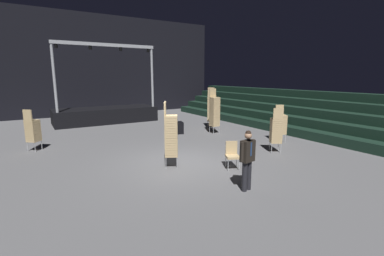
# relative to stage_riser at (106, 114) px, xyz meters

# --- Properties ---
(ground_plane) EXTENTS (22.00, 30.00, 0.10)m
(ground_plane) POSITION_rel_stage_riser_xyz_m (0.00, -10.61, -0.65)
(ground_plane) COLOR slate
(arena_end_wall) EXTENTS (22.00, 0.30, 8.00)m
(arena_end_wall) POSITION_rel_stage_riser_xyz_m (0.00, 4.39, 3.40)
(arena_end_wall) COLOR black
(arena_end_wall) RESTS_ON ground_plane
(bleacher_bank_right) EXTENTS (3.75, 24.00, 2.25)m
(bleacher_bank_right) POSITION_rel_stage_riser_xyz_m (9.12, -9.61, 0.52)
(bleacher_bank_right) COLOR black
(bleacher_bank_right) RESTS_ON ground_plane
(stage_riser) EXTENTS (6.67, 2.57, 5.18)m
(stage_riser) POSITION_rel_stage_riser_xyz_m (0.00, 0.00, 0.00)
(stage_riser) COLOR black
(stage_riser) RESTS_ON ground_plane
(man_with_tie) EXTENTS (0.57, 0.29, 1.72)m
(man_with_tie) POSITION_rel_stage_riser_xyz_m (0.44, -13.67, 0.37)
(man_with_tie) COLOR black
(man_with_tie) RESTS_ON ground_plane
(chair_stack_front_left) EXTENTS (0.62, 0.62, 2.48)m
(chair_stack_front_left) POSITION_rel_stage_riser_xyz_m (5.10, -5.41, 0.63)
(chair_stack_front_left) COLOR #B2B5BA
(chair_stack_front_left) RESTS_ON ground_plane
(chair_stack_front_right) EXTENTS (0.44, 0.44, 2.48)m
(chair_stack_front_right) POSITION_rel_stage_riser_xyz_m (4.26, -6.86, 0.63)
(chair_stack_front_right) COLOR #B2B5BA
(chair_stack_front_right) RESTS_ON ground_plane
(chair_stack_mid_left) EXTENTS (0.62, 0.62, 1.79)m
(chair_stack_mid_left) POSITION_rel_stage_riser_xyz_m (-4.50, -5.82, 0.30)
(chair_stack_mid_left) COLOR #B2B5BA
(chair_stack_mid_left) RESTS_ON ground_plane
(chair_stack_mid_right) EXTENTS (0.61, 0.61, 1.88)m
(chair_stack_mid_right) POSITION_rel_stage_riser_xyz_m (4.18, -11.35, 0.34)
(chair_stack_mid_right) COLOR #B2B5BA
(chair_stack_mid_right) RESTS_ON ground_plane
(chair_stack_mid_centre) EXTENTS (0.60, 0.60, 2.31)m
(chair_stack_mid_centre) POSITION_rel_stage_riser_xyz_m (-0.45, -10.79, 0.55)
(chair_stack_mid_centre) COLOR #B2B5BA
(chair_stack_mid_centre) RESTS_ON ground_plane
(chair_stack_rear_left) EXTENTS (0.57, 0.57, 1.79)m
(chair_stack_rear_left) POSITION_rel_stage_riser_xyz_m (5.73, -10.23, 0.30)
(chair_stack_rear_left) COLOR #B2B5BA
(chair_stack_rear_left) RESTS_ON ground_plane
(equipment_road_case) EXTENTS (1.03, 0.82, 0.65)m
(equipment_road_case) POSITION_rel_stage_riser_xyz_m (2.28, -5.85, -0.28)
(equipment_road_case) COLOR black
(equipment_road_case) RESTS_ON ground_plane
(loose_chair_near_man) EXTENTS (0.59, 0.59, 0.95)m
(loose_chair_near_man) POSITION_rel_stage_riser_xyz_m (1.28, -12.02, -0.07)
(loose_chair_near_man) COLOR #B2B5BA
(loose_chair_near_man) RESTS_ON ground_plane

